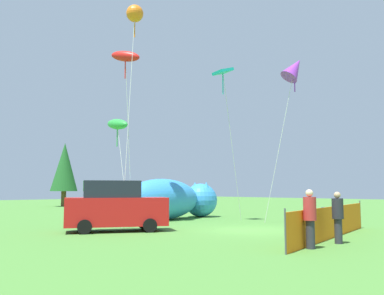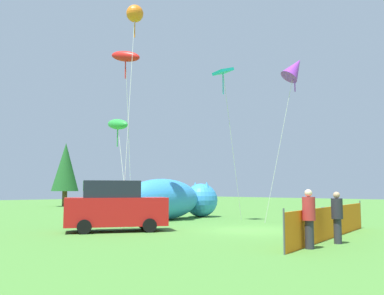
% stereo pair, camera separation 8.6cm
% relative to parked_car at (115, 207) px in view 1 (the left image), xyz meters
% --- Properties ---
extents(ground_plane, '(120.00, 120.00, 0.00)m').
position_rel_parked_car_xyz_m(ground_plane, '(4.69, -3.50, -1.05)').
color(ground_plane, '#477F33').
extents(parked_car, '(4.53, 3.40, 2.16)m').
position_rel_parked_car_xyz_m(parked_car, '(0.00, 0.00, 0.00)').
color(parked_car, red).
rests_on(parked_car, ground).
extents(folding_chair, '(0.78, 0.78, 0.93)m').
position_rel_parked_car_xyz_m(folding_chair, '(8.88, -4.86, -0.52)').
color(folding_chair, '#1959A5').
rests_on(folding_chair, ground).
extents(inflatable_cat, '(7.68, 3.17, 2.40)m').
position_rel_parked_car_xyz_m(inflatable_cat, '(6.49, 4.03, 0.06)').
color(inflatable_cat, '#338CD8').
rests_on(inflatable_cat, ground).
extents(safety_fence, '(9.35, 2.41, 1.27)m').
position_rel_parked_car_xyz_m(safety_fence, '(4.61, -7.53, -0.47)').
color(safety_fence, orange).
rests_on(safety_fence, ground).
extents(spectator_in_black_shirt, '(0.39, 0.39, 1.79)m').
position_rel_parked_car_xyz_m(spectator_in_black_shirt, '(1.46, -8.56, -0.07)').
color(spectator_in_black_shirt, '#2D2D38').
rests_on(spectator_in_black_shirt, ground).
extents(spectator_in_grey_shirt, '(0.37, 0.37, 1.71)m').
position_rel_parked_car_xyz_m(spectator_in_grey_shirt, '(3.22, -8.51, -0.11)').
color(spectator_in_grey_shirt, '#2D2D38').
rests_on(spectator_in_grey_shirt, ground).
extents(kite_purple_delta, '(1.89, 2.26, 9.17)m').
position_rel_parked_car_xyz_m(kite_purple_delta, '(9.52, -2.79, 7.30)').
color(kite_purple_delta, silver).
rests_on(kite_purple_delta, ground).
extents(kite_red_lizard, '(1.45, 1.95, 9.86)m').
position_rel_parked_car_xyz_m(kite_red_lizard, '(3.25, 4.28, 8.27)').
color(kite_red_lizard, silver).
rests_on(kite_red_lizard, ground).
extents(kite_teal_diamond, '(2.36, 1.04, 8.60)m').
position_rel_parked_car_xyz_m(kite_teal_diamond, '(7.18, 0.33, 7.17)').
color(kite_teal_diamond, silver).
rests_on(kite_teal_diamond, ground).
extents(kite_green_fish, '(0.88, 3.07, 6.02)m').
position_rel_parked_car_xyz_m(kite_green_fish, '(3.34, 5.13, 4.48)').
color(kite_green_fish, silver).
rests_on(kite_green_fish, ground).
extents(kite_orange_flower, '(1.99, 1.87, 11.52)m').
position_rel_parked_car_xyz_m(kite_orange_flower, '(2.49, 2.31, 9.96)').
color(kite_orange_flower, silver).
rests_on(kite_orange_flower, ground).
extents(horizon_tree_east, '(2.79, 2.79, 6.65)m').
position_rel_parked_car_xyz_m(horizon_tree_east, '(10.48, 26.24, 3.04)').
color(horizon_tree_east, brown).
rests_on(horizon_tree_east, ground).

